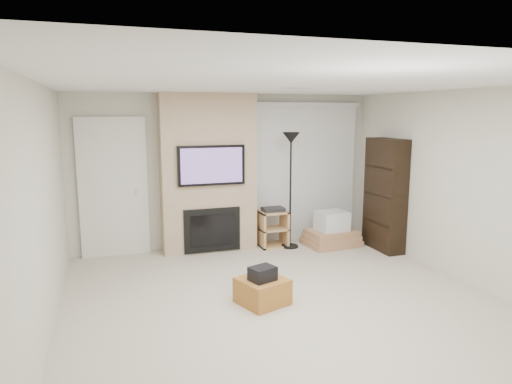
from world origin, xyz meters
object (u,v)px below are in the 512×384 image
object	(u,v)px
floor_lamp	(291,157)
box_stack	(331,232)
av_stand	(273,226)
ottoman	(262,291)
bookshelf	(385,195)

from	to	relation	value
floor_lamp	box_stack	size ratio (longest dim) A/B	2.07
floor_lamp	av_stand	bearing A→B (deg)	151.50
av_stand	box_stack	size ratio (longest dim) A/B	0.72
floor_lamp	ottoman	bearing A→B (deg)	-120.47
av_stand	bookshelf	distance (m)	1.88
ottoman	floor_lamp	size ratio (longest dim) A/B	0.26
bookshelf	floor_lamp	bearing A→B (deg)	157.92
box_stack	bookshelf	bearing A→B (deg)	-33.16
floor_lamp	box_stack	world-z (taller)	floor_lamp
floor_lamp	bookshelf	distance (m)	1.63
ottoman	av_stand	bearing A→B (deg)	66.51
ottoman	floor_lamp	distance (m)	2.67
av_stand	box_stack	bearing A→B (deg)	-14.58
floor_lamp	bookshelf	world-z (taller)	floor_lamp
bookshelf	ottoman	bearing A→B (deg)	-151.10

